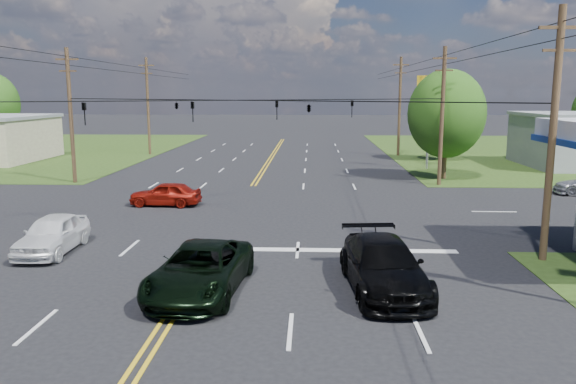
{
  "coord_description": "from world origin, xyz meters",
  "views": [
    {
      "loc": [
        4.04,
        -18.29,
        6.36
      ],
      "look_at": [
        3.02,
        6.0,
        2.08
      ],
      "focal_mm": 35.0,
      "sensor_mm": 36.0,
      "label": 1
    }
  ],
  "objects_px": {
    "pole_left_far": "(148,105)",
    "tree_right_b": "(443,116)",
    "pole_ne": "(442,115)",
    "pole_nw": "(71,114)",
    "pickup_white": "(52,234)",
    "pickup_dkgreen": "(200,270)",
    "tree_right_a": "(446,114)",
    "pole_se": "(553,133)",
    "pole_right_far": "(400,105)",
    "suv_black": "(383,265)"
  },
  "relations": [
    {
      "from": "pole_se",
      "to": "pole_ne",
      "type": "relative_size",
      "value": 1.0
    },
    {
      "from": "pole_nw",
      "to": "pickup_dkgreen",
      "type": "height_order",
      "value": "pole_nw"
    },
    {
      "from": "pole_right_far",
      "to": "pickup_white",
      "type": "bearing_deg",
      "value": -117.88
    },
    {
      "from": "pole_ne",
      "to": "suv_black",
      "type": "height_order",
      "value": "pole_ne"
    },
    {
      "from": "pole_se",
      "to": "pole_ne",
      "type": "height_order",
      "value": "same"
    },
    {
      "from": "tree_right_b",
      "to": "tree_right_a",
      "type": "bearing_deg",
      "value": -101.77
    },
    {
      "from": "pole_se",
      "to": "tree_right_b",
      "type": "bearing_deg",
      "value": 83.95
    },
    {
      "from": "tree_right_b",
      "to": "suv_black",
      "type": "xyz_separation_m",
      "value": [
        -10.09,
        -36.58,
        -3.39
      ]
    },
    {
      "from": "pole_left_far",
      "to": "suv_black",
      "type": "relative_size",
      "value": 1.76
    },
    {
      "from": "suv_black",
      "to": "pole_se",
      "type": "bearing_deg",
      "value": 23.18
    },
    {
      "from": "pole_nw",
      "to": "pole_left_far",
      "type": "bearing_deg",
      "value": 90.0
    },
    {
      "from": "pole_se",
      "to": "pole_right_far",
      "type": "distance_m",
      "value": 37.0
    },
    {
      "from": "pole_ne",
      "to": "pickup_white",
      "type": "distance_m",
      "value": 26.59
    },
    {
      "from": "pole_right_far",
      "to": "suv_black",
      "type": "height_order",
      "value": "pole_right_far"
    },
    {
      "from": "suv_black",
      "to": "pole_left_far",
      "type": "bearing_deg",
      "value": 110.21
    },
    {
      "from": "pickup_dkgreen",
      "to": "suv_black",
      "type": "bearing_deg",
      "value": 10.5
    },
    {
      "from": "pole_ne",
      "to": "tree_right_b",
      "type": "height_order",
      "value": "pole_ne"
    },
    {
      "from": "pickup_white",
      "to": "pickup_dkgreen",
      "type": "bearing_deg",
      "value": -34.36
    },
    {
      "from": "pole_left_far",
      "to": "tree_right_b",
      "type": "height_order",
      "value": "pole_left_far"
    },
    {
      "from": "suv_black",
      "to": "tree_right_a",
      "type": "bearing_deg",
      "value": 67.5
    },
    {
      "from": "pole_nw",
      "to": "pole_ne",
      "type": "distance_m",
      "value": 26.0
    },
    {
      "from": "pole_se",
      "to": "tree_right_b",
      "type": "relative_size",
      "value": 1.34
    },
    {
      "from": "pole_ne",
      "to": "pole_right_far",
      "type": "relative_size",
      "value": 0.95
    },
    {
      "from": "pole_left_far",
      "to": "pole_nw",
      "type": "bearing_deg",
      "value": -90.0
    },
    {
      "from": "pole_left_far",
      "to": "tree_right_a",
      "type": "height_order",
      "value": "pole_left_far"
    },
    {
      "from": "pole_nw",
      "to": "tree_right_b",
      "type": "bearing_deg",
      "value": 26.95
    },
    {
      "from": "tree_right_b",
      "to": "pickup_white",
      "type": "xyz_separation_m",
      "value": [
        -22.91,
        -32.69,
        -3.46
      ]
    },
    {
      "from": "tree_right_b",
      "to": "suv_black",
      "type": "bearing_deg",
      "value": -105.41
    },
    {
      "from": "tree_right_a",
      "to": "tree_right_b",
      "type": "relative_size",
      "value": 1.15
    },
    {
      "from": "pole_ne",
      "to": "tree_right_a",
      "type": "relative_size",
      "value": 1.16
    },
    {
      "from": "pickup_dkgreen",
      "to": "tree_right_a",
      "type": "bearing_deg",
      "value": 66.88
    },
    {
      "from": "pickup_white",
      "to": "pole_ne",
      "type": "bearing_deg",
      "value": 40.74
    },
    {
      "from": "pole_se",
      "to": "pickup_dkgreen",
      "type": "height_order",
      "value": "pole_se"
    },
    {
      "from": "pole_nw",
      "to": "pole_right_far",
      "type": "bearing_deg",
      "value": 36.16
    },
    {
      "from": "pole_left_far",
      "to": "pickup_white",
      "type": "xyz_separation_m",
      "value": [
        6.59,
        -36.69,
        -4.41
      ]
    },
    {
      "from": "pole_nw",
      "to": "pickup_white",
      "type": "distance_m",
      "value": 19.33
    },
    {
      "from": "pole_se",
      "to": "tree_right_a",
      "type": "xyz_separation_m",
      "value": [
        1.0,
        21.0,
        -0.05
      ]
    },
    {
      "from": "pole_nw",
      "to": "pole_ne",
      "type": "relative_size",
      "value": 1.0
    },
    {
      "from": "pole_nw",
      "to": "pole_left_far",
      "type": "xyz_separation_m",
      "value": [
        0.0,
        19.0,
        0.25
      ]
    },
    {
      "from": "pole_left_far",
      "to": "pickup_dkgreen",
      "type": "relative_size",
      "value": 1.78
    },
    {
      "from": "tree_right_b",
      "to": "pole_ne",
      "type": "bearing_deg",
      "value": -103.13
    },
    {
      "from": "pole_ne",
      "to": "pole_se",
      "type": "bearing_deg",
      "value": -90.0
    },
    {
      "from": "pole_se",
      "to": "pole_nw",
      "type": "relative_size",
      "value": 1.0
    },
    {
      "from": "tree_right_b",
      "to": "pickup_dkgreen",
      "type": "xyz_separation_m",
      "value": [
        -16.0,
        -37.14,
        -3.44
      ]
    },
    {
      "from": "pole_se",
      "to": "suv_black",
      "type": "relative_size",
      "value": 1.67
    },
    {
      "from": "suv_black",
      "to": "tree_right_b",
      "type": "bearing_deg",
      "value": 69.23
    },
    {
      "from": "pole_nw",
      "to": "suv_black",
      "type": "height_order",
      "value": "pole_nw"
    },
    {
      "from": "pole_left_far",
      "to": "pickup_dkgreen",
      "type": "distance_m",
      "value": 43.52
    },
    {
      "from": "pole_se",
      "to": "pole_right_far",
      "type": "relative_size",
      "value": 0.95
    },
    {
      "from": "pole_nw",
      "to": "pole_ne",
      "type": "bearing_deg",
      "value": 0.0
    }
  ]
}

